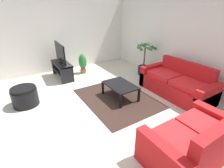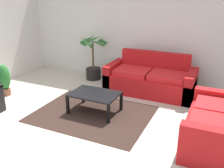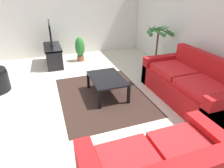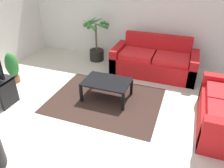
% 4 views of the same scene
% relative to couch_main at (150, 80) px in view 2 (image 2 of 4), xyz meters
% --- Properties ---
extents(ground_plane, '(6.60, 6.60, 0.00)m').
position_rel_couch_main_xyz_m(ground_plane, '(-0.70, -2.28, -0.30)').
color(ground_plane, beige).
extents(wall_back, '(6.00, 0.06, 2.70)m').
position_rel_couch_main_xyz_m(wall_back, '(-0.70, 0.72, 1.05)').
color(wall_back, silver).
rests_on(wall_back, ground).
extents(couch_main, '(2.00, 0.90, 0.90)m').
position_rel_couch_main_xyz_m(couch_main, '(0.00, 0.00, 0.00)').
color(couch_main, red).
rests_on(couch_main, ground).
extents(couch_loveseat, '(0.90, 1.58, 0.90)m').
position_rel_couch_main_xyz_m(couch_loveseat, '(1.58, -1.60, -0.00)').
color(couch_loveseat, red).
rests_on(couch_loveseat, ground).
extents(coffee_table, '(0.92, 0.63, 0.40)m').
position_rel_couch_main_xyz_m(coffee_table, '(-0.68, -1.45, 0.05)').
color(coffee_table, black).
rests_on(coffee_table, ground).
extents(area_rug, '(2.20, 1.70, 0.01)m').
position_rel_couch_main_xyz_m(area_rug, '(-0.68, -1.55, -0.30)').
color(area_rug, black).
rests_on(area_rug, ground).
extents(potted_palm, '(0.74, 0.73, 1.18)m').
position_rel_couch_main_xyz_m(potted_palm, '(-1.64, 0.27, 0.22)').
color(potted_palm, black).
rests_on(potted_palm, ground).
extents(potted_plant_small, '(0.28, 0.28, 0.72)m').
position_rel_couch_main_xyz_m(potted_plant_small, '(-2.93, -1.55, 0.08)').
color(potted_plant_small, brown).
rests_on(potted_plant_small, ground).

